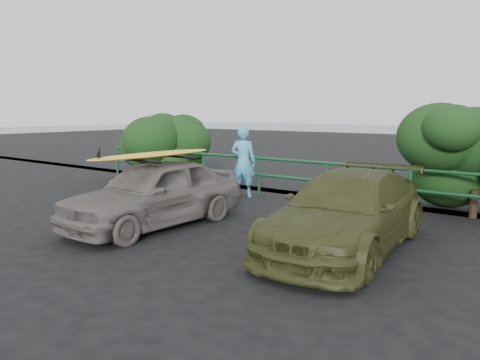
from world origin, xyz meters
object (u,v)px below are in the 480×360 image
object	(u,v)px
olive_vehicle	(347,212)
surfboard	(154,155)
man	(243,162)
guardrail	(291,179)
sedan	(155,193)

from	to	relation	value
olive_vehicle	surfboard	world-z (taller)	surfboard
olive_vehicle	man	size ratio (longest dim) A/B	2.35
guardrail	olive_vehicle	bearing A→B (deg)	-47.09
guardrail	man	world-z (taller)	man
guardrail	sedan	world-z (taller)	sedan
guardrail	surfboard	bearing A→B (deg)	-99.18
sedan	olive_vehicle	distance (m)	3.76
guardrail	surfboard	size ratio (longest dim) A/B	4.69
man	surfboard	distance (m)	3.69
guardrail	olive_vehicle	xyz separation A→B (m)	(3.01, -3.24, 0.11)
guardrail	sedan	size ratio (longest dim) A/B	3.60
man	surfboard	world-z (taller)	man
olive_vehicle	man	xyz separation A→B (m)	(-4.22, 2.80, 0.30)
guardrail	man	xyz separation A→B (m)	(-1.20, -0.44, 0.41)
olive_vehicle	man	bearing A→B (deg)	141.46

